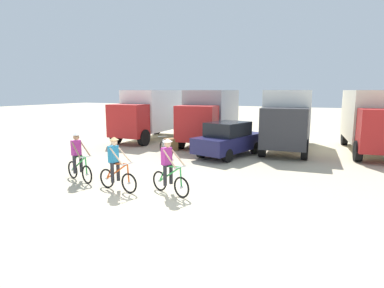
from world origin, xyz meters
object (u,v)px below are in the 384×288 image
(box_truck_grey_hauler, at_px, (210,113))
(box_truck_cream_rv, at_px, (373,118))
(box_truck_white_box, at_px, (288,116))
(cyclist_near_camera, at_px, (169,169))
(bicycle_spare, at_px, (166,148))
(supply_crate, at_px, (171,144))
(cyclist_orange_shirt, at_px, (78,159))
(sedan_parked, at_px, (229,139))
(box_truck_avon_van, at_px, (152,112))
(cyclist_cowboy_hat, at_px, (116,166))

(box_truck_grey_hauler, distance_m, box_truck_cream_rv, 9.18)
(box_truck_grey_hauler, bearing_deg, box_truck_white_box, -3.61)
(cyclist_near_camera, bearing_deg, box_truck_grey_hauler, 105.31)
(bicycle_spare, relative_size, supply_crate, 2.09)
(box_truck_grey_hauler, distance_m, cyclist_orange_shirt, 10.58)
(box_truck_cream_rv, bearing_deg, sedan_parked, -147.03)
(box_truck_white_box, height_order, supply_crate, box_truck_white_box)
(box_truck_white_box, height_order, sedan_parked, box_truck_white_box)
(cyclist_orange_shirt, relative_size, supply_crate, 2.71)
(box_truck_avon_van, distance_m, box_truck_white_box, 9.13)
(box_truck_grey_hauler, bearing_deg, sedan_parked, -55.48)
(box_truck_grey_hauler, height_order, supply_crate, box_truck_grey_hauler)
(box_truck_white_box, distance_m, supply_crate, 6.85)
(box_truck_grey_hauler, bearing_deg, cyclist_orange_shirt, -95.23)
(sedan_parked, xyz_separation_m, cyclist_cowboy_hat, (-1.48, -7.12, -0.04))
(bicycle_spare, bearing_deg, box_truck_grey_hauler, 85.58)
(box_truck_grey_hauler, distance_m, supply_crate, 4.00)
(box_truck_avon_van, height_order, supply_crate, box_truck_avon_van)
(box_truck_avon_van, xyz_separation_m, sedan_parked, (6.77, -3.42, -0.99))
(cyclist_orange_shirt, relative_size, cyclist_cowboy_hat, 1.00)
(bicycle_spare, height_order, supply_crate, bicycle_spare)
(supply_crate, bearing_deg, bicycle_spare, -70.05)
(cyclist_orange_shirt, bearing_deg, sedan_parked, 62.68)
(sedan_parked, distance_m, cyclist_near_camera, 6.68)
(box_truck_white_box, height_order, cyclist_near_camera, box_truck_white_box)
(box_truck_white_box, xyz_separation_m, sedan_parked, (-2.36, -3.39, -0.99))
(box_truck_cream_rv, distance_m, cyclist_near_camera, 12.69)
(sedan_parked, height_order, bicycle_spare, sedan_parked)
(box_truck_grey_hauler, bearing_deg, bicycle_spare, -94.42)
(box_truck_avon_van, height_order, box_truck_cream_rv, same)
(box_truck_avon_van, distance_m, supply_crate, 4.92)
(cyclist_orange_shirt, relative_size, cyclist_near_camera, 1.00)
(box_truck_grey_hauler, height_order, bicycle_spare, box_truck_grey_hauler)
(cyclist_near_camera, bearing_deg, sedan_parked, 92.54)
(box_truck_avon_van, height_order, box_truck_grey_hauler, same)
(cyclist_orange_shirt, height_order, cyclist_cowboy_hat, same)
(box_truck_cream_rv, distance_m, sedan_parked, 7.94)
(sedan_parked, bearing_deg, cyclist_orange_shirt, -117.32)
(box_truck_white_box, height_order, bicycle_spare, box_truck_white_box)
(box_truck_grey_hauler, height_order, cyclist_cowboy_hat, box_truck_grey_hauler)
(sedan_parked, relative_size, bicycle_spare, 3.22)
(cyclist_orange_shirt, distance_m, cyclist_near_camera, 3.80)
(box_truck_cream_rv, xyz_separation_m, cyclist_cowboy_hat, (-8.10, -11.41, -1.03))
(box_truck_white_box, relative_size, bicycle_spare, 4.96)
(box_truck_avon_van, height_order, cyclist_cowboy_hat, box_truck_avon_van)
(box_truck_avon_van, distance_m, bicycle_spare, 6.28)
(cyclist_orange_shirt, distance_m, bicycle_spare, 5.50)
(box_truck_cream_rv, height_order, bicycle_spare, box_truck_cream_rv)
(box_truck_grey_hauler, relative_size, supply_crate, 10.40)
(supply_crate, bearing_deg, box_truck_white_box, 29.33)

